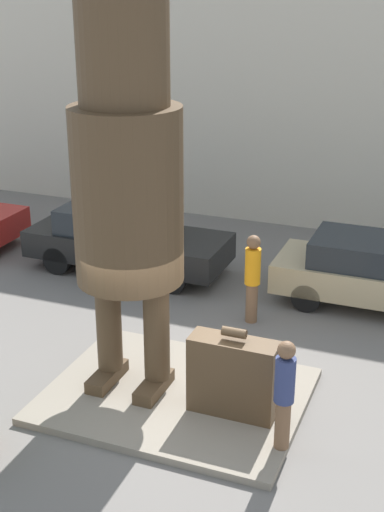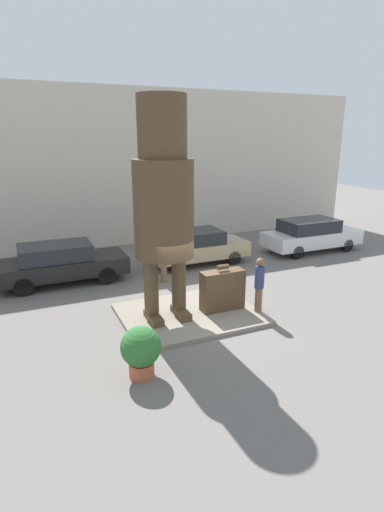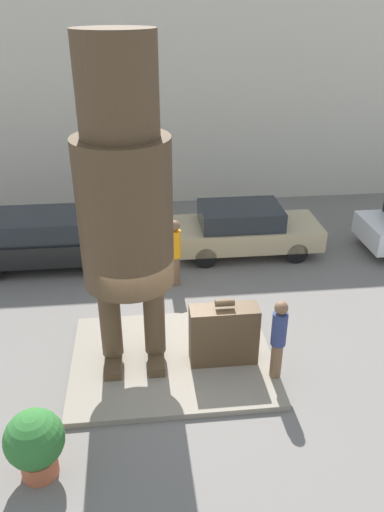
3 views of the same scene
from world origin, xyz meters
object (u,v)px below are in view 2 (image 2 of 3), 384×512
giant_suitcase (222,290)px  worker_hivis (163,257)px  statue_figure (163,195)px  parked_car_white (311,234)px  tourist (259,282)px  parked_car_tan (198,246)px  planter_pot (141,350)px  parked_car_black (61,262)px

giant_suitcase → worker_hivis: worker_hivis is taller
statue_figure → worker_hivis: statue_figure is taller
giant_suitcase → parked_car_white: size_ratio=0.31×
statue_figure → parked_car_white: (8.96, 4.33, -2.94)m
tourist → parked_car_tan: (0.49, 5.51, -0.29)m
giant_suitcase → planter_pot: giant_suitcase is taller
parked_car_black → parked_car_white: 11.39m
statue_figure → parked_car_black: 5.97m
giant_suitcase → parked_car_black: 6.37m
parked_car_white → worker_hivis: (-7.89, -1.22, 0.19)m
parked_car_black → worker_hivis: 3.81m
parked_car_tan → planter_pot: size_ratio=3.45×
parked_car_white → worker_hivis: size_ratio=2.60×
parked_car_tan → planter_pot: bearing=-123.1°
statue_figure → planter_pot: bearing=-121.1°
statue_figure → giant_suitcase: statue_figure is taller
tourist → parked_car_white: 8.06m
statue_figure → parked_car_tan: bearing=55.9°
statue_figure → planter_pot: size_ratio=5.10×
giant_suitcase → parked_car_white: bearing=32.2°
tourist → parked_car_black: size_ratio=0.37×
parked_car_white → planter_pot: (-10.47, -6.82, -0.13)m
statue_figure → tourist: statue_figure is taller
parked_car_black → parked_car_tan: size_ratio=1.11×
worker_hivis → parked_car_black: bearing=157.1°
worker_hivis → planter_pot: bearing=-114.7°
giant_suitcase → parked_car_white: (7.18, 4.53, 0.05)m
parked_car_tan → worker_hivis: (-2.14, -1.63, 0.23)m
parked_car_black → planter_pot: parked_car_black is taller
tourist → parked_car_white: (6.24, 5.11, -0.25)m
parked_car_white → planter_pot: 12.50m
statue_figure → parked_car_white: size_ratio=1.31×
parked_car_black → parked_car_white: bearing=-1.3°
parked_car_white → giant_suitcase: bearing=-147.8°
statue_figure → tourist: bearing=-15.9°
tourist → parked_car_tan: bearing=85.0°
parked_car_black → parked_car_tan: (5.64, 0.15, -0.03)m
tourist → planter_pot: bearing=-157.9°
statue_figure → worker_hivis: 4.28m
statue_figure → giant_suitcase: bearing=-6.3°
parked_car_black → planter_pot: bearing=-82.6°
giant_suitcase → planter_pot: 4.02m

